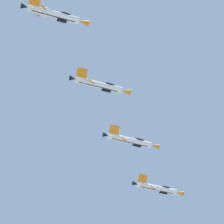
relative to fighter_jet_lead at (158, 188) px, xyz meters
name	(u,v)px	position (x,y,z in m)	size (l,w,h in m)	color
fighter_jet_lead	(158,188)	(0.00, 0.00, 0.00)	(15.80, 8.12, 6.84)	white
fighter_jet_left_wing	(131,141)	(-9.73, -19.36, -0.28)	(15.80, 7.82, 7.18)	white
fighter_jet_right_wing	(100,85)	(-19.03, -36.79, 1.22)	(15.80, 7.67, 7.34)	white
fighter_jet_left_outer	(55,15)	(-30.41, -55.47, 2.83)	(15.80, 7.71, 7.29)	white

